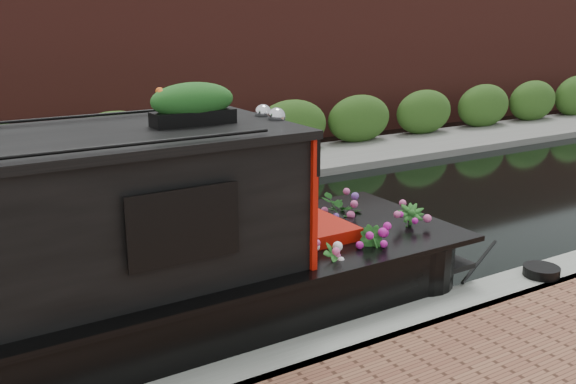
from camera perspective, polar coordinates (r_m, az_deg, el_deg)
ground at (r=9.37m, az=-6.74°, el=-5.62°), size 80.00×80.00×0.00m
near_bank_coping at (r=6.79m, az=5.42°, el=-14.29°), size 40.00×0.60×0.50m
far_bank_path at (r=13.13m, az=-14.46°, el=0.21°), size 40.00×2.40×0.34m
far_hedge at (r=13.97m, az=-15.56°, el=1.04°), size 40.00×1.10×2.80m
far_brick_wall at (r=15.95m, az=-17.67°, el=2.65°), size 40.00×1.00×8.00m
rope_fender at (r=8.89m, az=11.93°, el=-5.75°), size 0.38×0.42×0.38m
coiled_mooring_rope at (r=8.55m, az=21.60°, el=-6.56°), size 0.44×0.44×0.12m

